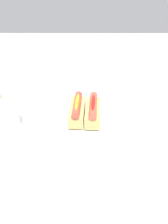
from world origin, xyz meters
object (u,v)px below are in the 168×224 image
at_px(serving_bowl, 84,120).
at_px(hotdog_back, 76,110).
at_px(hotdog_front, 92,111).
at_px(paper_towel_roll, 0,114).
at_px(napkin_box, 46,143).
at_px(water_glass, 94,85).

distance_m(serving_bowl, hotdog_back, 0.05).
bearing_deg(serving_bowl, hotdog_front, -95.14).
height_order(hotdog_back, paper_towel_roll, paper_towel_roll).
relative_size(paper_towel_roll, napkin_box, 0.89).
height_order(serving_bowl, hotdog_front, hotdog_front).
bearing_deg(napkin_box, water_glass, -31.01).
distance_m(serving_bowl, hotdog_front, 0.05).
xyz_separation_m(hotdog_front, napkin_box, (-0.19, 0.13, 0.02)).
distance_m(hotdog_back, napkin_box, 0.21).
relative_size(hotdog_front, water_glass, 1.70).
distance_m(hotdog_front, hotdog_back, 0.06).
distance_m(serving_bowl, paper_towel_roll, 0.28).
bearing_deg(napkin_box, hotdog_back, -32.13).
bearing_deg(paper_towel_roll, hotdog_front, -82.73).
bearing_deg(water_glass, hotdog_front, 175.93).
height_order(water_glass, napkin_box, napkin_box).
height_order(hotdog_front, paper_towel_roll, paper_towel_roll).
bearing_deg(water_glass, paper_towel_roll, 128.80).
bearing_deg(napkin_box, paper_towel_roll, 36.56).
distance_m(serving_bowl, water_glass, 0.22).
bearing_deg(hotdog_front, napkin_box, 146.40).
xyz_separation_m(hotdog_back, napkin_box, (-0.20, 0.07, 0.02)).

